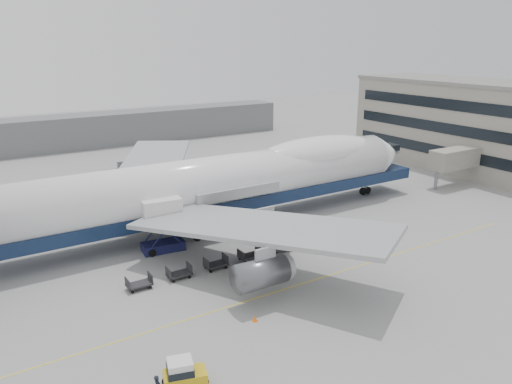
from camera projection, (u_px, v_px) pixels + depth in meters
ground at (272, 260)px, 52.59m from camera, size 260.00×260.00×0.00m
apron_line at (307, 282)px, 47.74m from camera, size 60.00×0.15×0.01m
hangar at (43, 135)px, 103.07m from camera, size 110.00×8.00×7.00m
airliner at (222, 182)px, 60.99m from camera, size 67.00×55.30×19.98m
catering_truck at (162, 221)px, 54.02m from camera, size 4.74×3.50×6.00m
baggage_tug at (183, 375)px, 33.07m from camera, size 3.15×2.25×2.08m
traffic_cone at (255, 318)px, 41.04m from camera, size 0.39×0.39×0.58m
dolly_0 at (139, 284)px, 46.34m from camera, size 2.30×1.35×1.30m
dolly_1 at (179, 273)px, 48.39m from camera, size 2.30×1.35×1.30m
dolly_2 at (216, 264)px, 50.45m from camera, size 2.30×1.35×1.30m
dolly_3 at (250, 255)px, 52.50m from camera, size 2.30×1.35×1.30m
dolly_4 at (281, 247)px, 54.56m from camera, size 2.30×1.35×1.30m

